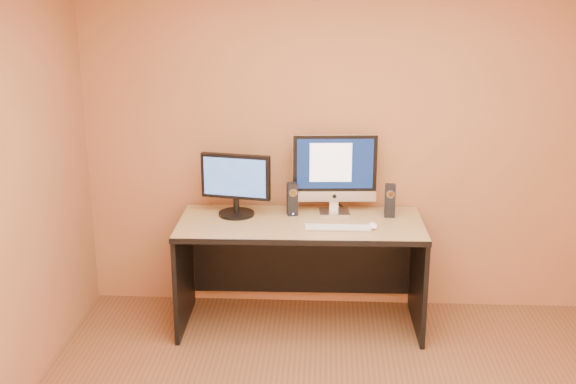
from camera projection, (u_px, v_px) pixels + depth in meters
name	position (u px, v px, depth m)	size (l,w,h in m)	color
walls	(362.00, 233.00, 3.46)	(4.00, 4.00, 2.60)	#A86744
desk	(300.00, 274.00, 5.24)	(1.74, 0.76, 0.81)	tan
imac	(335.00, 173.00, 5.25)	(0.62, 0.23, 0.60)	#BAB9BE
second_monitor	(236.00, 185.00, 5.21)	(0.52, 0.26, 0.46)	black
speaker_left	(292.00, 199.00, 5.25)	(0.07, 0.08, 0.24)	black
speaker_right	(390.00, 201.00, 5.21)	(0.07, 0.08, 0.24)	black
keyboard	(338.00, 228.00, 4.98)	(0.47, 0.13, 0.02)	#B7B6BB
mouse	(373.00, 225.00, 5.00)	(0.06, 0.11, 0.04)	white
cable_a	(341.00, 206.00, 5.46)	(0.01, 0.01, 0.24)	black
cable_b	(333.00, 208.00, 5.43)	(0.01, 0.01, 0.20)	black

